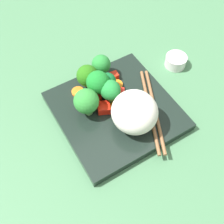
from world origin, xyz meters
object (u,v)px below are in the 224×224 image
carrot_slice_1 (99,86)px  chopstick_pair (152,109)px  rice_mound (135,112)px  broccoli_floret_0 (109,91)px  square_plate (116,111)px  sauce_cup (176,61)px

carrot_slice_1 → chopstick_pair: size_ratio=0.13×
rice_mound → carrot_slice_1: (11.52, 1.10, -3.50)cm
broccoli_floret_0 → chopstick_pair: broccoli_floret_0 is taller
square_plate → broccoli_floret_0: (2.10, 0.26, 4.65)cm
square_plate → sauce_cup: sauce_cup is taller
rice_mound → broccoli_floret_0: (7.04, 1.33, -0.21)cm
carrot_slice_1 → sauce_cup: bearing=-96.7°
broccoli_floret_0 → carrot_slice_1: bearing=-2.9°
chopstick_pair → broccoli_floret_0: bearing=70.3°
square_plate → broccoli_floret_0: bearing=7.1°
square_plate → carrot_slice_1: bearing=0.3°
square_plate → sauce_cup: 20.31cm
broccoli_floret_0 → sauce_cup: broccoli_floret_0 is taller
broccoli_floret_0 → square_plate: bearing=-172.9°
chopstick_pair → sauce_cup: same height
square_plate → carrot_slice_1: (6.58, 0.03, 1.36)cm
carrot_slice_1 → chopstick_pair: (-11.10, -6.15, -0.05)cm
square_plate → broccoli_floret_0: 5.11cm
chopstick_pair → rice_mound: bearing=121.1°
rice_mound → carrot_slice_1: 12.09cm
rice_mound → chopstick_pair: bearing=-85.2°
carrot_slice_1 → sauce_cup: same height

